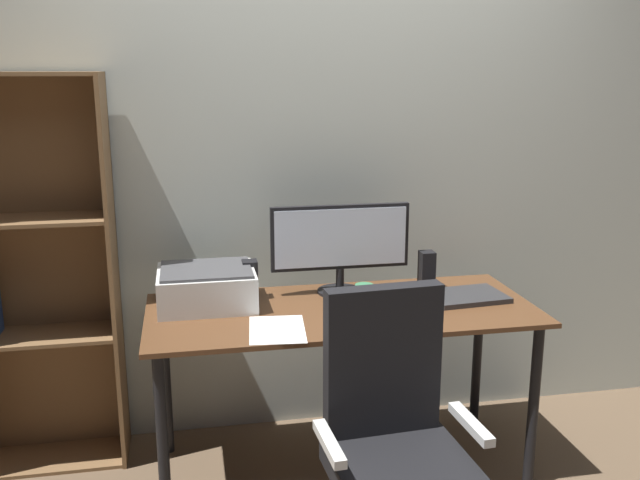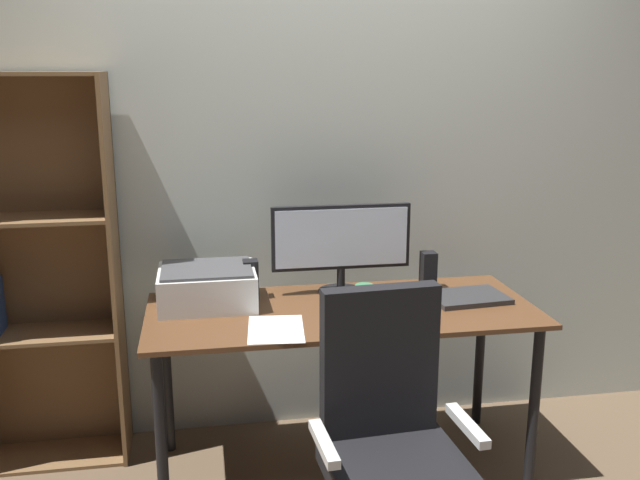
{
  "view_description": "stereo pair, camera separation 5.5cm",
  "coord_description": "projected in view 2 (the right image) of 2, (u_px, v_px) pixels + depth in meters",
  "views": [
    {
      "loc": [
        -0.61,
        -2.68,
        1.71
      ],
      "look_at": [
        -0.09,
        0.02,
        1.03
      ],
      "focal_mm": 39.3,
      "sensor_mm": 36.0,
      "label": 1
    },
    {
      "loc": [
        -0.56,
        -2.69,
        1.71
      ],
      "look_at": [
        -0.09,
        0.02,
        1.03
      ],
      "focal_mm": 39.3,
      "sensor_mm": 36.0,
      "label": 2
    }
  ],
  "objects": [
    {
      "name": "ground_plane",
      "position": [
        341.0,
        467.0,
        3.08
      ],
      "size": [
        12.0,
        12.0,
        0.0
      ],
      "primitive_type": "plane",
      "color": "brown"
    },
    {
      "name": "back_wall",
      "position": [
        321.0,
        158.0,
        3.26
      ],
      "size": [
        6.4,
        0.1,
        2.6
      ],
      "primitive_type": "cube",
      "color": "beige",
      "rests_on": "ground"
    },
    {
      "name": "desk",
      "position": [
        342.0,
        327.0,
        2.92
      ],
      "size": [
        1.6,
        0.69,
        0.74
      ],
      "color": "#56351E",
      "rests_on": "ground"
    },
    {
      "name": "monitor",
      "position": [
        341.0,
        242.0,
        3.04
      ],
      "size": [
        0.61,
        0.2,
        0.4
      ],
      "color": "black",
      "rests_on": "desk"
    },
    {
      "name": "keyboard",
      "position": [
        364.0,
        321.0,
        2.73
      ],
      "size": [
        0.29,
        0.11,
        0.02
      ],
      "primitive_type": "cube",
      "rotation": [
        0.0,
        0.0,
        -0.0
      ],
      "color": "#B7BABC",
      "rests_on": "desk"
    },
    {
      "name": "mouse",
      "position": [
        425.0,
        315.0,
        2.78
      ],
      "size": [
        0.07,
        0.1,
        0.03
      ],
      "primitive_type": "cube",
      "rotation": [
        0.0,
        0.0,
        0.13
      ],
      "color": "black",
      "rests_on": "desk"
    },
    {
      "name": "coffee_mug",
      "position": [
        364.0,
        296.0,
        2.91
      ],
      "size": [
        0.09,
        0.08,
        0.1
      ],
      "color": "#387F51",
      "rests_on": "desk"
    },
    {
      "name": "laptop",
      "position": [
        468.0,
        297.0,
        3.0
      ],
      "size": [
        0.34,
        0.26,
        0.02
      ],
      "primitive_type": "cube",
      "rotation": [
        0.0,
        0.0,
        0.09
      ],
      "color": "#2D2D30",
      "rests_on": "desk"
    },
    {
      "name": "speaker_left",
      "position": [
        251.0,
        279.0,
        3.01
      ],
      "size": [
        0.06,
        0.07,
        0.17
      ],
      "primitive_type": "cube",
      "color": "black",
      "rests_on": "desk"
    },
    {
      "name": "speaker_right",
      "position": [
        428.0,
        270.0,
        3.14
      ],
      "size": [
        0.06,
        0.07,
        0.17
      ],
      "primitive_type": "cube",
      "color": "black",
      "rests_on": "desk"
    },
    {
      "name": "printer",
      "position": [
        207.0,
        286.0,
        2.93
      ],
      "size": [
        0.4,
        0.34,
        0.16
      ],
      "color": "silver",
      "rests_on": "desk"
    },
    {
      "name": "paper_sheet",
      "position": [
        276.0,
        329.0,
        2.66
      ],
      "size": [
        0.24,
        0.31,
        0.0
      ],
      "primitive_type": "cube",
      "rotation": [
        0.0,
        0.0,
        -0.1
      ],
      "color": "white",
      "rests_on": "desk"
    },
    {
      "name": "office_chair",
      "position": [
        391.0,
        459.0,
        2.3
      ],
      "size": [
        0.54,
        0.54,
        1.01
      ],
      "rotation": [
        0.0,
        0.0,
        0.07
      ],
      "color": "silver",
      "rests_on": "ground"
    },
    {
      "name": "bookshelf",
      "position": [
        42.0,
        277.0,
        3.0
      ],
      "size": [
        0.61,
        0.28,
        1.69
      ],
      "color": "brown",
      "rests_on": "ground"
    }
  ]
}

